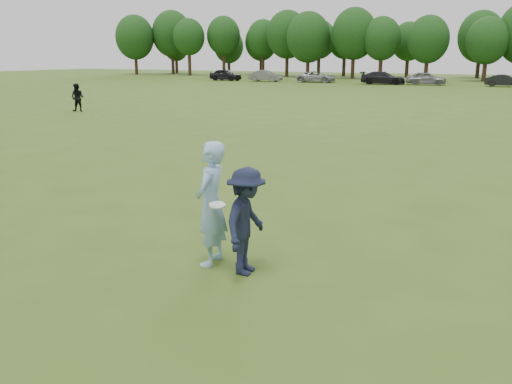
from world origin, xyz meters
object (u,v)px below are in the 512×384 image
(thrower, at_px, (211,204))
(car_c, at_px, (316,77))
(defender, at_px, (246,221))
(car_d, at_px, (383,78))
(car_f, at_px, (505,81))
(car_b, at_px, (266,76))
(player_far_a, at_px, (78,98))
(car_a, at_px, (226,75))
(car_e, at_px, (426,78))

(thrower, bearing_deg, car_c, -169.86)
(thrower, relative_size, defender, 1.20)
(car_d, distance_m, car_f, 13.52)
(car_c, relative_size, car_f, 1.25)
(car_b, distance_m, car_d, 15.84)
(car_f, bearing_deg, thrower, -179.37)
(player_far_a, bearing_deg, thrower, -57.31)
(player_far_a, distance_m, car_f, 47.91)
(car_a, xyz_separation_m, car_d, (22.07, 0.07, -0.02))
(defender, relative_size, car_d, 0.34)
(thrower, xyz_separation_m, car_c, (-21.25, 59.99, -0.36))
(car_b, height_order, car_d, car_d)
(defender, relative_size, car_c, 0.35)
(car_a, relative_size, car_d, 0.87)
(player_far_a, bearing_deg, defender, -56.50)
(thrower, xyz_separation_m, car_b, (-28.18, 59.07, -0.33))
(car_c, bearing_deg, defender, -165.60)
(defender, xyz_separation_m, car_e, (-8.10, 60.13, -0.11))
(car_a, bearing_deg, player_far_a, -156.79)
(car_c, height_order, car_f, car_c)
(car_e, relative_size, car_f, 1.13)
(player_far_a, relative_size, car_f, 0.43)
(car_a, relative_size, car_b, 1.04)
(car_a, bearing_deg, defender, -144.00)
(car_e, distance_m, car_f, 8.50)
(player_far_a, xyz_separation_m, car_c, (-0.10, 41.91, -0.17))
(thrower, distance_m, car_d, 60.42)
(player_far_a, distance_m, car_d, 42.01)
(car_d, xyz_separation_m, car_f, (13.45, 1.34, -0.10))
(car_b, bearing_deg, thrower, -159.20)
(car_f, bearing_deg, car_a, 93.95)
(car_c, relative_size, car_e, 1.11)
(defender, relative_size, car_e, 0.39)
(player_far_a, relative_size, car_a, 0.38)
(player_far_a, distance_m, car_b, 41.59)
(defender, xyz_separation_m, car_f, (0.39, 60.58, -0.22))
(car_d, relative_size, car_e, 1.16)
(thrower, relative_size, car_b, 0.48)
(car_f, bearing_deg, car_e, 94.73)
(defender, relative_size, car_a, 0.38)
(car_f, bearing_deg, car_b, 94.46)
(car_c, bearing_deg, car_e, -95.47)
(car_b, xyz_separation_m, car_f, (29.29, 1.42, -0.06))
(car_b, distance_m, car_f, 29.32)
(player_far_a, relative_size, car_e, 0.38)
(player_far_a, bearing_deg, car_f, 45.50)
(thrower, height_order, car_a, thrower)
(thrower, bearing_deg, car_a, -159.15)
(defender, bearing_deg, car_e, 2.04)
(car_a, bearing_deg, car_e, -82.68)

